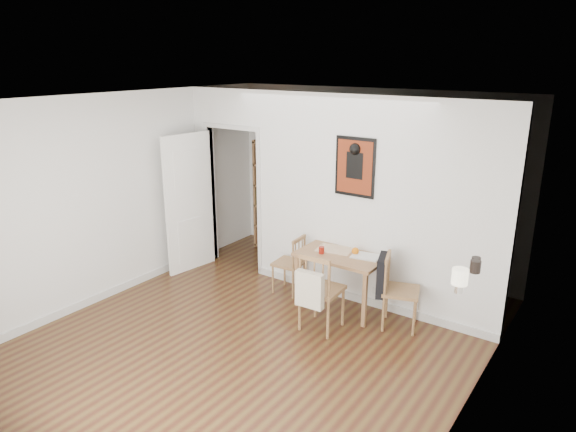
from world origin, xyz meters
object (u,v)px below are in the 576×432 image
Objects in this scene: red_glass at (322,250)px; ceramic_jar_b at (476,262)px; chair_front at (321,290)px; mantel_lamp at (460,278)px; chair_left at (289,264)px; orange_fruit at (355,251)px; notebook at (366,256)px; fireplace at (467,333)px; ceramic_jar_a at (475,267)px; bookshelf at (277,197)px; chair_right at (399,290)px; dining_table at (342,260)px.

ceramic_jar_b is at bearing -13.85° from red_glass.
chair_front is 4.51× the size of mantel_lamp.
chair_left is 9.24× the size of red_glass.
notebook is (0.14, 0.00, -0.04)m from orange_fruit.
ceramic_jar_a reaches higher than fireplace.
red_glass is at bearing -150.22° from orange_fruit.
orange_fruit is 1.77m from ceramic_jar_b.
red_glass reaches higher than notebook.
chair_right is at bearing -25.36° from bookshelf.
chair_left is 6.92× the size of ceramic_jar_a.
bookshelf is 15.48× the size of ceramic_jar_a.
ceramic_jar_b is at bearing -25.40° from notebook.
ceramic_jar_a reaches higher than dining_table.
ceramic_jar_b is (1.72, -0.61, 0.58)m from dining_table.
notebook is at bearing -27.88° from bookshelf.
dining_table is 0.21m from orange_fruit.
ceramic_jar_b is (2.51, -0.61, 0.82)m from chair_left.
notebook is (-0.50, 0.12, 0.27)m from chair_right.
ceramic_jar_b is at bearing -26.90° from bookshelf.
fireplace reaches higher than red_glass.
dining_table is 11.79× the size of orange_fruit.
chair_right is at bearing -1.63° from chair_left.
red_glass is 0.75× the size of ceramic_jar_a.
ceramic_jar_b reaches higher than notebook.
chair_left is at bearing -175.63° from orange_fruit.
fireplace is at bearing -39.23° from chair_right.
bookshelf is 2.12m from red_glass.
chair_front is 9.26× the size of ceramic_jar_b.
chair_left is 1.68m from bookshelf.
chair_right is 2.95m from bookshelf.
red_glass is (-0.28, 0.46, 0.28)m from chair_front.
orange_fruit is (0.07, 0.66, 0.28)m from chair_front.
red_glass is 2.04m from ceramic_jar_b.
mantel_lamp is 2.05× the size of ceramic_jar_b.
ceramic_jar_a is (1.46, -0.80, 0.49)m from notebook.
ceramic_jar_a is at bearing -4.38° from chair_front.
dining_table is at bearing -153.91° from orange_fruit.
dining_table is 2.22m from bookshelf.
dining_table is 0.82m from chair_left.
chair_right is at bearing -3.26° from dining_table.
chair_front is 0.72m from orange_fruit.
chair_right is 0.50× the size of bookshelf.
fireplace is 10.93× the size of ceramic_jar_a.
dining_table is 1.32× the size of chair_left.
fireplace is 1.75m from notebook.
notebook is at bearing 3.93° from chair_left.
dining_table is 3.21× the size of notebook.
chair_right is 2.70× the size of notebook.
chair_right is 1.33m from ceramic_jar_b.
mantel_lamp is (1.61, -1.29, 0.53)m from orange_fruit.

